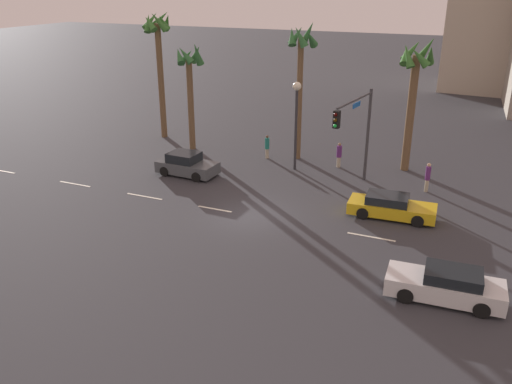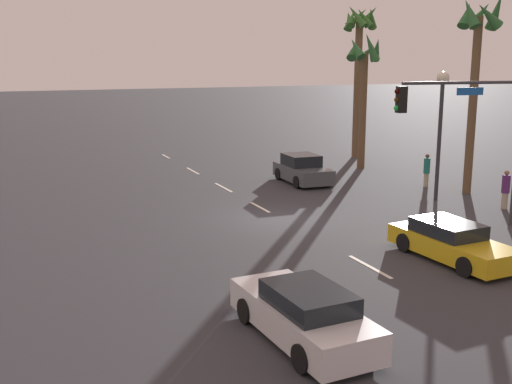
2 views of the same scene
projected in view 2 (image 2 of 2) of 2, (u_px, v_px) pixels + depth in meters
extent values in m
plane|color=#333338|center=(281.00, 219.00, 25.84)|extent=(220.00, 220.00, 0.00)
cube|color=silver|center=(166.00, 156.00, 42.03)|extent=(1.83, 0.14, 0.01)
cube|color=silver|center=(193.00, 171.00, 36.64)|extent=(2.36, 0.14, 0.01)
cube|color=silver|center=(223.00, 187.00, 31.98)|extent=(2.43, 0.14, 0.01)
cube|color=silver|center=(260.00, 207.00, 27.77)|extent=(2.08, 0.14, 0.01)
cube|color=silver|center=(370.00, 267.00, 19.88)|extent=(2.41, 0.14, 0.01)
cube|color=#474C51|center=(303.00, 173.00, 33.12)|extent=(4.02, 2.01, 0.74)
cube|color=black|center=(301.00, 160.00, 33.20)|extent=(1.96, 1.70, 0.59)
cylinder|color=black|center=(328.00, 180.00, 32.34)|extent=(0.65, 0.25, 0.64)
cylinder|color=black|center=(297.00, 182.00, 31.75)|extent=(0.65, 0.25, 0.64)
cylinder|color=black|center=(308.00, 172.00, 34.58)|extent=(0.65, 0.25, 0.64)
cylinder|color=black|center=(279.00, 174.00, 33.98)|extent=(0.65, 0.25, 0.64)
cube|color=silver|center=(302.00, 318.00, 14.69)|extent=(4.61, 1.93, 0.74)
cube|color=black|center=(309.00, 298.00, 14.32)|extent=(2.24, 1.61, 0.46)
cylinder|color=black|center=(246.00, 311.00, 15.63)|extent=(0.65, 0.25, 0.64)
cylinder|color=black|center=(302.00, 300.00, 16.31)|extent=(0.65, 0.25, 0.64)
cylinder|color=black|center=(302.00, 358.00, 13.16)|extent=(0.65, 0.25, 0.64)
cylinder|color=black|center=(366.00, 343.00, 13.84)|extent=(0.65, 0.25, 0.64)
cube|color=gold|center=(453.00, 246.00, 20.46)|extent=(4.67, 1.95, 0.63)
cube|color=black|center=(448.00, 228.00, 20.58)|extent=(2.28, 1.62, 0.46)
cylinder|color=black|center=(504.00, 259.00, 19.59)|extent=(0.65, 0.25, 0.64)
cylinder|color=black|center=(466.00, 267.00, 18.90)|extent=(0.65, 0.25, 0.64)
cylinder|color=black|center=(441.00, 237.00, 22.08)|extent=(0.65, 0.25, 0.64)
cylinder|color=black|center=(405.00, 242.00, 21.39)|extent=(0.65, 0.25, 0.64)
cylinder|color=#38383D|center=(465.00, 83.00, 23.08)|extent=(0.85, 5.04, 0.12)
cube|color=black|center=(401.00, 100.00, 22.57)|extent=(0.36, 0.36, 0.95)
sphere|color=#360503|center=(397.00, 91.00, 22.46)|extent=(0.20, 0.20, 0.20)
sphere|color=#392605|center=(397.00, 100.00, 22.52)|extent=(0.20, 0.20, 0.20)
sphere|color=green|center=(396.00, 108.00, 22.59)|extent=(0.20, 0.20, 0.20)
cube|color=#1959B2|center=(470.00, 91.00, 23.21)|extent=(0.20, 1.09, 0.28)
cylinder|color=#2D2D33|center=(439.00, 143.00, 28.65)|extent=(0.18, 0.18, 5.33)
sphere|color=#F2EACC|center=(443.00, 78.00, 28.03)|extent=(0.56, 0.56, 0.56)
cylinder|color=#B2A58C|center=(426.00, 180.00, 32.08)|extent=(0.33, 0.33, 0.71)
cylinder|color=#1E7266|center=(427.00, 166.00, 31.92)|extent=(0.44, 0.44, 0.78)
sphere|color=brown|center=(427.00, 156.00, 31.81)|extent=(0.21, 0.21, 0.21)
cylinder|color=#B2A58C|center=(505.00, 201.00, 27.43)|extent=(0.37, 0.37, 0.72)
cylinder|color=#59266B|center=(506.00, 184.00, 27.27)|extent=(0.49, 0.49, 0.78)
sphere|color=#8C664C|center=(507.00, 173.00, 27.17)|extent=(0.21, 0.21, 0.21)
cylinder|color=brown|center=(357.00, 90.00, 40.78)|extent=(0.47, 0.47, 8.88)
cone|color=#38702D|center=(364.00, 17.00, 39.24)|extent=(0.75, 1.27, 1.33)
cone|color=#38702D|center=(372.00, 18.00, 39.60)|extent=(1.44, 1.37, 1.49)
cone|color=#38702D|center=(368.00, 17.00, 40.38)|extent=(1.76, 1.09, 1.56)
cone|color=#38702D|center=(357.00, 18.00, 40.59)|extent=(1.06, 1.64, 1.50)
cone|color=#38702D|center=(351.00, 20.00, 40.36)|extent=(0.90, 1.26, 1.50)
cone|color=#38702D|center=(349.00, 19.00, 39.81)|extent=(1.47, 0.99, 1.31)
cone|color=#38702D|center=(357.00, 16.00, 39.12)|extent=(1.42, 1.38, 1.56)
cylinder|color=brown|center=(363.00, 111.00, 36.89)|extent=(0.45, 0.45, 6.78)
cone|color=#2D6633|center=(371.00, 47.00, 35.35)|extent=(0.71, 1.22, 1.69)
cone|color=#2D6633|center=(377.00, 49.00, 36.16)|extent=(1.36, 0.97, 1.45)
cone|color=#2D6633|center=(367.00, 53.00, 36.74)|extent=(1.28, 1.30, 1.27)
cone|color=#2D6633|center=(353.00, 50.00, 36.39)|extent=(1.35, 1.36, 1.31)
cone|color=#2D6633|center=(356.00, 48.00, 35.76)|extent=(1.36, 0.79, 1.36)
cylinder|color=brown|center=(473.00, 107.00, 29.80)|extent=(0.40, 0.40, 8.39)
cone|color=#2D6633|center=(488.00, 15.00, 28.26)|extent=(0.74, 1.49, 1.35)
cone|color=#2D6633|center=(496.00, 12.00, 29.02)|extent=(1.36, 0.83, 1.75)
cone|color=#2D6633|center=(479.00, 16.00, 29.53)|extent=(1.25, 1.29, 1.43)
cone|color=#2D6633|center=(466.00, 15.00, 29.29)|extent=(0.99, 1.24, 1.33)
cone|color=#2D6633|center=(470.00, 13.00, 28.49)|extent=(1.23, 0.81, 1.48)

